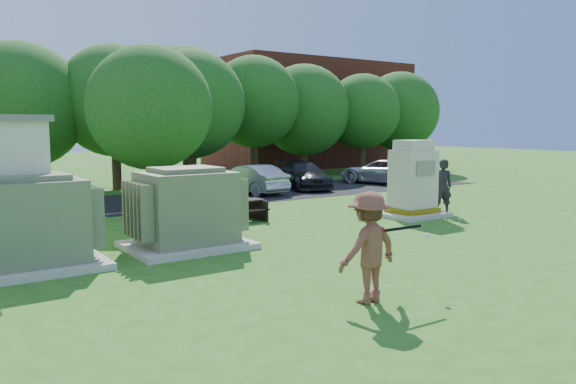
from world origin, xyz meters
TOP-DOWN VIEW (x-y plane):
  - ground at (0.00, 0.00)m, footprint 120.00×120.00m
  - brick_building at (18.00, 27.00)m, footprint 15.00×8.00m
  - parking_strip at (7.00, 13.50)m, footprint 20.00×6.00m
  - transformer_left at (-6.50, 4.50)m, footprint 3.00×2.40m
  - transformer_right at (-2.80, 4.50)m, footprint 3.00×2.40m
  - generator_cabinet at (5.70, 4.69)m, footprint 2.16×1.76m
  - picnic_table at (0.30, 7.23)m, footprint 1.63×1.22m
  - batter at (-2.07, -1.45)m, footprint 1.31×0.79m
  - person_by_generator at (7.00, 4.51)m, footprint 0.85×0.78m
  - person_at_picnic at (0.40, 8.07)m, footprint 0.91×0.91m
  - person_walking_right at (8.27, 6.59)m, footprint 0.71×1.22m
  - car_white at (1.03, 13.65)m, footprint 3.09×4.23m
  - car_silver_a at (4.53, 13.60)m, footprint 1.96×4.22m
  - car_dark at (7.80, 13.90)m, footprint 3.12×4.90m
  - car_silver_b at (12.72, 13.34)m, footprint 3.52×5.18m
  - batting_equipment at (-1.40, -1.62)m, footprint 1.45×0.19m
  - tree_row at (1.75, 18.50)m, footprint 41.30×13.30m

SIDE VIEW (x-z plane):
  - ground at x=0.00m, z-range 0.00..0.00m
  - parking_strip at x=7.00m, z-range 0.00..0.01m
  - picnic_table at x=0.30m, z-range 0.09..0.79m
  - car_silver_b at x=12.72m, z-range 0.00..1.32m
  - car_dark at x=7.80m, z-range 0.00..1.32m
  - car_silver_a at x=4.53m, z-range 0.00..1.34m
  - car_white at x=1.03m, z-range 0.00..1.34m
  - person_at_picnic at x=0.40m, z-range 0.00..1.48m
  - transformer_left at x=-6.50m, z-range -0.07..2.00m
  - transformer_right at x=-2.80m, z-range -0.07..2.00m
  - person_by_generator at x=7.00m, z-range 0.00..1.95m
  - person_walking_right at x=8.27m, z-range 0.00..1.95m
  - batter at x=-2.07m, z-range 0.00..1.97m
  - generator_cabinet at x=5.70m, z-range -0.16..2.46m
  - batting_equipment at x=-1.40m, z-range 1.09..1.41m
  - brick_building at x=18.00m, z-range 0.00..8.00m
  - tree_row at x=1.75m, z-range 0.50..7.80m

